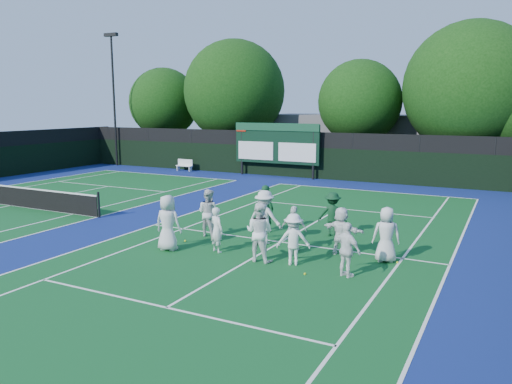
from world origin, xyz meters
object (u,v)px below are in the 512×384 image
at_px(scoreboard, 276,144).
at_px(coach_left, 266,208).
at_px(tennis_net, 10,195).
at_px(bench, 185,165).

xyz_separation_m(scoreboard, coach_left, (5.87, -13.48, -1.30)).
distance_m(tennis_net, coach_left, 12.91).
relative_size(tennis_net, bench, 8.36).
bearing_deg(coach_left, scoreboard, -63.82).
distance_m(scoreboard, tennis_net, 16.26).
relative_size(scoreboard, coach_left, 3.38).
distance_m(scoreboard, bench, 7.42).
bearing_deg(bench, coach_left, -45.38).
height_order(bench, coach_left, coach_left).
height_order(scoreboard, coach_left, scoreboard).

